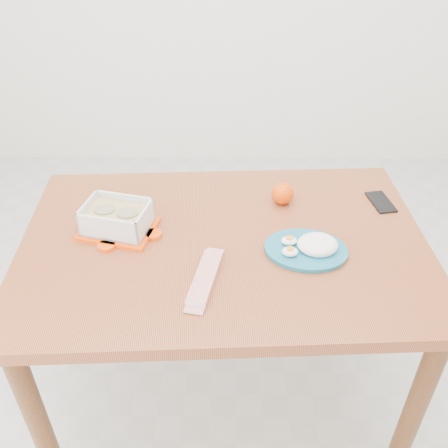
{
  "coord_description": "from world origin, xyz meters",
  "views": [
    {
      "loc": [
        -0.03,
        -1.24,
        1.67
      ],
      "look_at": [
        -0.05,
        -0.09,
        0.81
      ],
      "focal_mm": 40.0,
      "sensor_mm": 36.0,
      "label": 1
    }
  ],
  "objects_px": {
    "food_container": "(117,219)",
    "orange_fruit": "(283,194)",
    "dining_table": "(224,266)",
    "smartphone": "(381,202)",
    "rice_plate": "(310,247)"
  },
  "relations": [
    {
      "from": "smartphone",
      "to": "dining_table",
      "type": "bearing_deg",
      "value": -169.15
    },
    {
      "from": "orange_fruit",
      "to": "rice_plate",
      "type": "height_order",
      "value": "orange_fruit"
    },
    {
      "from": "dining_table",
      "to": "smartphone",
      "type": "distance_m",
      "value": 0.56
    },
    {
      "from": "rice_plate",
      "to": "orange_fruit",
      "type": "bearing_deg",
      "value": 110.61
    },
    {
      "from": "food_container",
      "to": "dining_table",
      "type": "bearing_deg",
      "value": 5.81
    },
    {
      "from": "food_container",
      "to": "orange_fruit",
      "type": "bearing_deg",
      "value": 30.68
    },
    {
      "from": "dining_table",
      "to": "orange_fruit",
      "type": "relative_size",
      "value": 17.35
    },
    {
      "from": "orange_fruit",
      "to": "rice_plate",
      "type": "bearing_deg",
      "value": -77.23
    },
    {
      "from": "food_container",
      "to": "orange_fruit",
      "type": "relative_size",
      "value": 3.45
    },
    {
      "from": "orange_fruit",
      "to": "smartphone",
      "type": "xyz_separation_m",
      "value": [
        0.32,
        0.0,
        -0.03
      ]
    },
    {
      "from": "food_container",
      "to": "rice_plate",
      "type": "relative_size",
      "value": 0.94
    },
    {
      "from": "dining_table",
      "to": "orange_fruit",
      "type": "bearing_deg",
      "value": 43.76
    },
    {
      "from": "rice_plate",
      "to": "smartphone",
      "type": "distance_m",
      "value": 0.37
    },
    {
      "from": "dining_table",
      "to": "rice_plate",
      "type": "xyz_separation_m",
      "value": [
        0.24,
        -0.05,
        0.12
      ]
    },
    {
      "from": "rice_plate",
      "to": "smartphone",
      "type": "relative_size",
      "value": 2.15
    }
  ]
}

